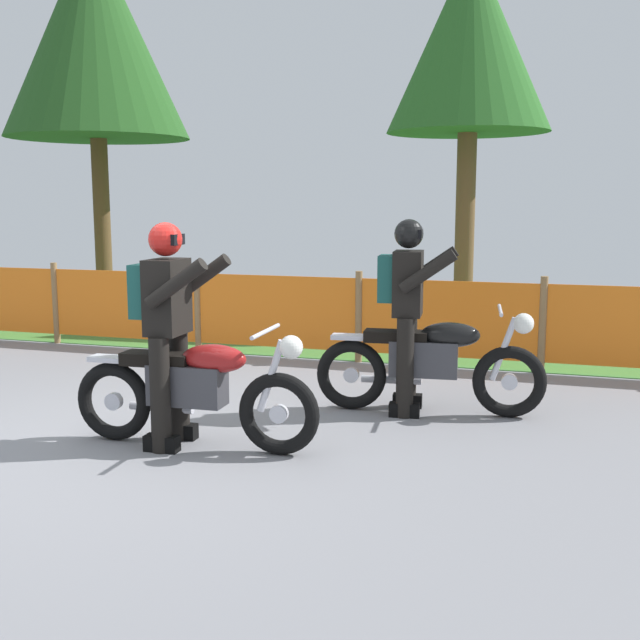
{
  "coord_description": "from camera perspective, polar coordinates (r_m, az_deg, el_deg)",
  "views": [
    {
      "loc": [
        3.14,
        -4.94,
        1.85
      ],
      "look_at": [
        1.36,
        0.9,
        0.9
      ],
      "focal_mm": 43.4,
      "sensor_mm": 36.0,
      "label": 1
    }
  ],
  "objects": [
    {
      "name": "grass_verge",
      "position": [
        12.19,
        1.86,
        0.15
      ],
      "size": [
        24.0,
        6.3,
        0.01
      ],
      "primitive_type": "cube",
      "color": "#427A33",
      "rests_on": "ground"
    },
    {
      "name": "motorcycle_lead",
      "position": [
        6.79,
        8.16,
        -3.08
      ],
      "size": [
        1.99,
        0.59,
        0.94
      ],
      "rotation": [
        0.0,
        0.0,
        0.1
      ],
      "color": "black",
      "rests_on": "ground"
    },
    {
      "name": "motorcycle_trailing",
      "position": [
        5.88,
        -9.2,
        -5.04
      ],
      "size": [
        1.96,
        0.58,
        0.93
      ],
      "rotation": [
        0.0,
        0.0,
        0.03
      ],
      "color": "black",
      "rests_on": "ground"
    },
    {
      "name": "barrier_fence",
      "position": [
        9.15,
        -3.29,
        0.61
      ],
      "size": [
        10.21,
        0.08,
        1.05
      ],
      "color": "olive",
      "rests_on": "ground"
    },
    {
      "name": "tree_near_left",
      "position": [
        11.71,
        11.01,
        19.49
      ],
      "size": [
        2.32,
        2.32,
        5.37
      ],
      "color": "brown",
      "rests_on": "ground"
    },
    {
      "name": "rider_trailing",
      "position": [
        5.87,
        -11.22,
        -0.13
      ],
      "size": [
        0.68,
        0.55,
        1.69
      ],
      "rotation": [
        0.0,
        0.0,
        0.03
      ],
      "color": "black",
      "rests_on": "ground"
    },
    {
      "name": "rider_lead",
      "position": [
        6.72,
        6.41,
        1.1
      ],
      "size": [
        0.71,
        0.59,
        1.69
      ],
      "rotation": [
        0.0,
        0.0,
        0.1
      ],
      "color": "black",
      "rests_on": "ground"
    },
    {
      "name": "tree_leftmost",
      "position": [
        14.17,
        -16.32,
        19.53
      ],
      "size": [
        3.06,
        3.06,
        6.28
      ],
      "color": "brown",
      "rests_on": "ground"
    },
    {
      "name": "ground",
      "position": [
        6.15,
        -14.91,
        -9.08
      ],
      "size": [
        24.0,
        24.0,
        0.02
      ],
      "primitive_type": "cube",
      "color": "gray"
    }
  ]
}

